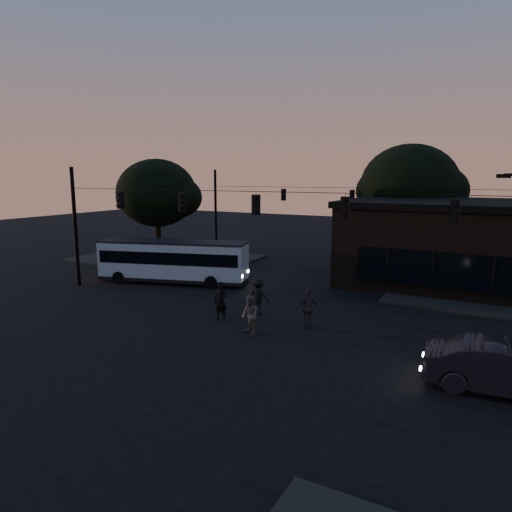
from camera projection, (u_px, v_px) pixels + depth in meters
The scene contains 13 objects.
ground at pixel (212, 338), 19.85m from camera, with size 120.00×120.00×0.00m, color black.
sidewalk_far_left at pixel (167, 258), 38.53m from camera, with size 14.00×10.00×0.15m, color black.
building at pixel (470, 243), 28.97m from camera, with size 15.40×10.41×5.40m.
tree_behind at pixel (409, 186), 35.93m from camera, with size 7.60×7.60×9.43m.
tree_left at pixel (157, 193), 36.71m from camera, with size 6.40×6.40×8.30m.
signal_rig_near at pixel (256, 227), 22.54m from camera, with size 26.24×0.30×7.50m.
signal_rig_far at pixel (351, 211), 36.42m from camera, with size 26.24×0.30×7.50m.
bus at pixel (173, 259), 29.94m from camera, with size 10.05×4.97×2.76m.
car at pixel (507, 369), 14.67m from camera, with size 1.76×5.06×1.67m, color black.
pedestrian_a at pixel (221, 301), 22.11m from camera, with size 0.69×0.46×1.90m, color black.
pedestrian_b at pixel (250, 315), 20.20m from camera, with size 0.85×0.66×1.74m, color #53504B.
pedestrian_c at pixel (308, 308), 21.04m from camera, with size 1.09×0.45×1.85m, color #312932.
pedestrian_d at pixel (258, 296), 23.08m from camera, with size 1.22×0.70×1.88m, color black.
Camera 1 is at (10.72, -15.72, 6.97)m, focal length 32.00 mm.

